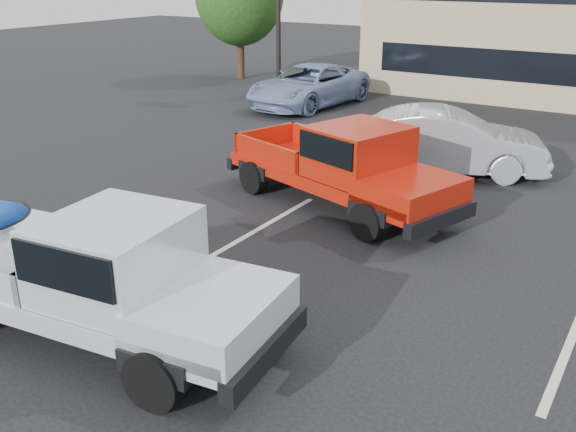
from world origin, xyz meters
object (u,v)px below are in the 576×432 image
(blue_suv, at_px, (309,86))
(silver_sedan, at_px, (446,142))
(red_pickup, at_px, (352,164))
(silver_pickup, at_px, (104,273))

(blue_suv, bearing_deg, silver_sedan, -31.95)
(red_pickup, distance_m, blue_suv, 10.92)
(silver_pickup, distance_m, red_pickup, 6.38)
(silver_pickup, distance_m, silver_sedan, 10.08)
(red_pickup, bearing_deg, silver_sedan, 95.52)
(silver_pickup, bearing_deg, red_pickup, 79.07)
(blue_suv, bearing_deg, silver_pickup, -64.37)
(silver_sedan, xyz_separation_m, blue_suv, (-7.07, 5.29, -0.05))
(silver_sedan, height_order, blue_suv, silver_sedan)
(silver_sedan, bearing_deg, blue_suv, 31.53)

